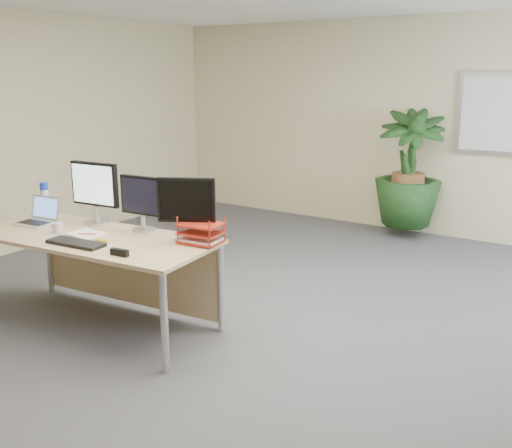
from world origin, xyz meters
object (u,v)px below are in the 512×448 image
Objects in this scene: floor_plant at (408,178)px; laptop at (39,216)px; desk at (105,252)px; monitor_left at (95,189)px; monitor_right at (142,200)px.

floor_plant is 4.54× the size of laptop.
desk is at bearing -107.88° from floor_plant.
floor_plant is at bearing 63.64° from laptop.
floor_plant is 2.84× the size of monitor_left.
laptop reaches higher than desk.
monitor_right is (0.50, 0.04, -0.04)m from monitor_left.
monitor_right is at bearing 17.04° from laptop.
floor_plant is at bearing 72.12° from desk.
laptop is (-1.94, -3.92, 0.07)m from floor_plant.
floor_plant reaches higher than monitor_right.
desk is 0.74m from laptop.
monitor_right reaches higher than desk.
floor_plant is 3.98m from monitor_left.
desk is 0.56m from monitor_left.
floor_plant is 3.78m from monitor_right.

